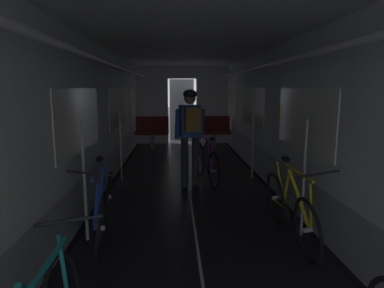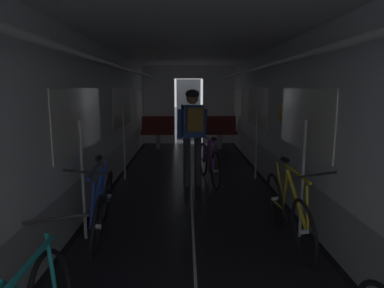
{
  "view_description": "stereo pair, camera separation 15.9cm",
  "coord_description": "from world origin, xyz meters",
  "views": [
    {
      "loc": [
        -0.24,
        -1.64,
        1.75
      ],
      "look_at": [
        0.0,
        3.01,
        0.97
      ],
      "focal_mm": 31.34,
      "sensor_mm": 36.0,
      "label": 1
    },
    {
      "loc": [
        -0.08,
        -1.64,
        1.75
      ],
      "look_at": [
        0.0,
        3.01,
        0.97
      ],
      "focal_mm": 31.34,
      "sensor_mm": 36.0,
      "label": 2
    }
  ],
  "objects": [
    {
      "name": "bicycle_purple_in_aisle",
      "position": [
        0.35,
        4.48,
        0.38
      ],
      "size": [
        0.46,
        1.67,
        0.93
      ],
      "color": "black",
      "rests_on": "ground"
    },
    {
      "name": "bicycle_blue",
      "position": [
        -1.08,
        2.17,
        0.38
      ],
      "size": [
        0.44,
        1.69,
        0.96
      ],
      "color": "black",
      "rests_on": "ground"
    },
    {
      "name": "bicycle_yellow",
      "position": [
        1.09,
        2.01,
        0.38
      ],
      "size": [
        0.44,
        1.69,
        0.95
      ],
      "color": "black",
      "rests_on": "ground"
    },
    {
      "name": "bench_seat_far_right",
      "position": [
        0.9,
        8.07,
        0.57
      ],
      "size": [
        0.98,
        0.51,
        0.95
      ],
      "color": "gray",
      "rests_on": "ground"
    },
    {
      "name": "train_car_shell",
      "position": [
        -0.0,
        3.6,
        1.7
      ],
      "size": [
        3.14,
        12.34,
        2.57
      ],
      "color": "black",
      "rests_on": "ground"
    },
    {
      "name": "bench_seat_far_left",
      "position": [
        -0.9,
        8.07,
        0.57
      ],
      "size": [
        0.98,
        0.51,
        0.95
      ],
      "color": "gray",
      "rests_on": "ground"
    },
    {
      "name": "person_cyclist_aisle",
      "position": [
        0.03,
        4.21,
        1.07
      ],
      "size": [
        0.56,
        0.44,
        1.73
      ],
      "color": "#2D2D33",
      "rests_on": "ground"
    }
  ]
}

